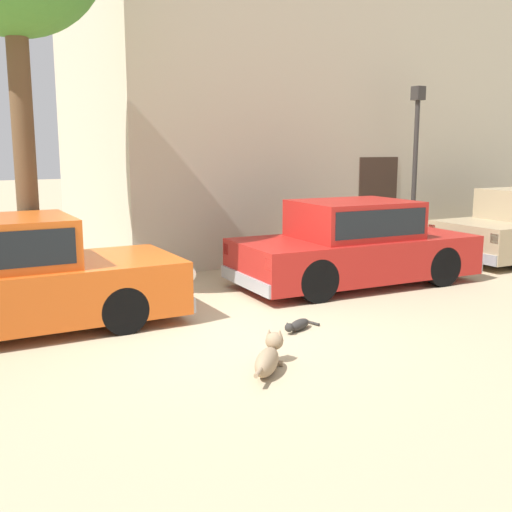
# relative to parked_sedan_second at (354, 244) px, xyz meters

# --- Properties ---
(ground_plane) EXTENTS (80.00, 80.00, 0.00)m
(ground_plane) POSITION_rel_parked_sedan_second_xyz_m (-3.21, -1.31, -0.70)
(ground_plane) COLOR tan
(parked_sedan_second) EXTENTS (4.38, 2.08, 1.43)m
(parked_sedan_second) POSITION_rel_parked_sedan_second_xyz_m (0.00, 0.00, 0.00)
(parked_sedan_second) COLOR #AD1E19
(parked_sedan_second) RESTS_ON ground_plane
(apartment_block) EXTENTS (16.25, 5.04, 9.12)m
(apartment_block) POSITION_rel_parked_sedan_second_xyz_m (5.03, 4.82, 3.86)
(apartment_block) COLOR #BCB299
(apartment_block) RESTS_ON ground_plane
(stray_dog_spotted) EXTENTS (0.76, 0.76, 0.38)m
(stray_dog_spotted) POSITION_rel_parked_sedan_second_xyz_m (-3.44, -2.74, -0.55)
(stray_dog_spotted) COLOR #997F60
(stray_dog_spotted) RESTS_ON ground_plane
(stray_cat) EXTENTS (0.61, 0.37, 0.16)m
(stray_cat) POSITION_rel_parked_sedan_second_xyz_m (-2.35, -1.72, -0.63)
(stray_cat) COLOR #2D2B28
(stray_cat) RESTS_ON ground_plane
(street_lamp) EXTENTS (0.22, 0.22, 3.55)m
(street_lamp) POSITION_rel_parked_sedan_second_xyz_m (2.89, 1.52, 1.60)
(street_lamp) COLOR #2D2B28
(street_lamp) RESTS_ON ground_plane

